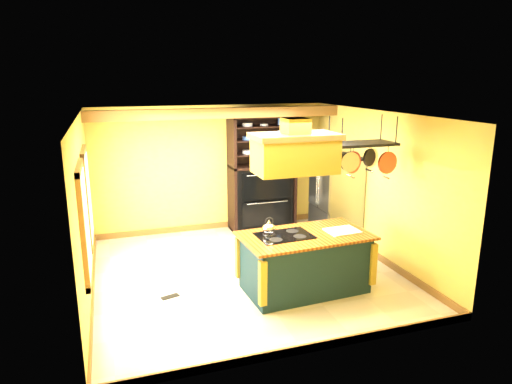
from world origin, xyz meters
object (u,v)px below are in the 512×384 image
kitchen_island (304,262)px  pot_rack (362,152)px  range_hood (295,151)px  refrigerator (335,203)px  hutch (261,186)px

kitchen_island → pot_rack: pot_rack is taller
range_hood → refrigerator: bearing=46.4°
kitchen_island → hutch: (0.35, 3.13, 0.48)m
refrigerator → hutch: size_ratio=0.70×
refrigerator → pot_rack: bearing=-106.4°
pot_rack → refrigerator: bearing=73.6°
range_hood → pot_rack: (1.11, 0.00, -0.07)m
pot_rack → hutch: bearing=100.2°
hutch → refrigerator: bearing=-53.5°
range_hood → hutch: 3.42m
pot_rack → range_hood: bearing=180.0°
range_hood → refrigerator: 2.71m
hutch → kitchen_island: bearing=-96.4°
kitchen_island → range_hood: (-0.20, -0.00, 1.75)m
range_hood → refrigerator: size_ratio=0.72×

